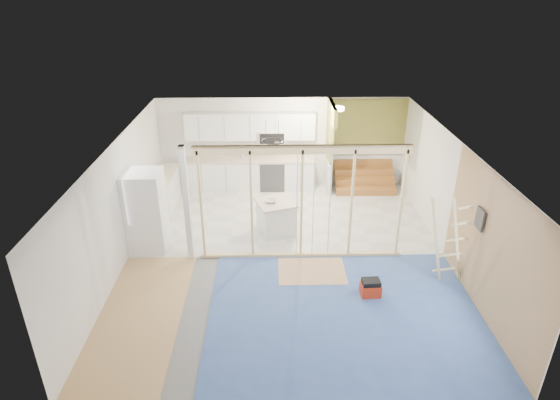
{
  "coord_description": "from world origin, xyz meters",
  "views": [
    {
      "loc": [
        -0.34,
        -8.78,
        5.6
      ],
      "look_at": [
        -0.14,
        0.6,
        1.1
      ],
      "focal_mm": 30.0,
      "sensor_mm": 36.0,
      "label": 1
    }
  ],
  "objects_px": {
    "island": "(276,217)",
    "ladder": "(449,240)",
    "fridge": "(146,211)",
    "toolbox": "(370,288)"
  },
  "relations": [
    {
      "from": "fridge",
      "to": "toolbox",
      "type": "bearing_deg",
      "value": -22.44
    },
    {
      "from": "fridge",
      "to": "toolbox",
      "type": "relative_size",
      "value": 4.75
    },
    {
      "from": "fridge",
      "to": "island",
      "type": "relative_size",
      "value": 1.74
    },
    {
      "from": "island",
      "to": "toolbox",
      "type": "bearing_deg",
      "value": -73.39
    },
    {
      "from": "ladder",
      "to": "island",
      "type": "bearing_deg",
      "value": 153.95
    },
    {
      "from": "fridge",
      "to": "ladder",
      "type": "relative_size",
      "value": 1.01
    },
    {
      "from": "fridge",
      "to": "ladder",
      "type": "distance_m",
      "value": 6.38
    },
    {
      "from": "toolbox",
      "to": "ladder",
      "type": "relative_size",
      "value": 0.21
    },
    {
      "from": "fridge",
      "to": "island",
      "type": "bearing_deg",
      "value": 12.37
    },
    {
      "from": "island",
      "to": "ladder",
      "type": "xyz_separation_m",
      "value": [
        3.37,
        -2.06,
        0.53
      ]
    }
  ]
}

